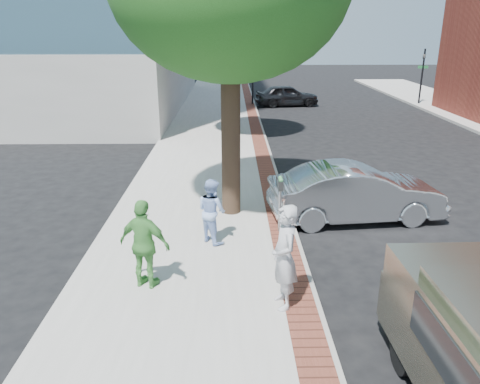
{
  "coord_description": "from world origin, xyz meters",
  "views": [
    {
      "loc": [
        -0.59,
        -10.56,
        5.12
      ],
      "look_at": [
        -0.38,
        0.58,
        1.2
      ],
      "focal_mm": 35.0,
      "sensor_mm": 36.0,
      "label": 1
    }
  ],
  "objects_px": {
    "person_officer": "(212,211)",
    "sedan_silver": "(356,193)",
    "person_gray": "(284,257)",
    "bg_car": "(287,95)",
    "person_green": "(145,244)",
    "parking_meter": "(280,193)"
  },
  "relations": [
    {
      "from": "bg_car",
      "to": "person_officer",
      "type": "bearing_deg",
      "value": 161.03
    },
    {
      "from": "person_gray",
      "to": "person_officer",
      "type": "distance_m",
      "value": 3.21
    },
    {
      "from": "person_green",
      "to": "person_officer",
      "type": "bearing_deg",
      "value": -100.26
    },
    {
      "from": "person_officer",
      "to": "person_green",
      "type": "xyz_separation_m",
      "value": [
        -1.24,
        -2.11,
        0.13
      ]
    },
    {
      "from": "person_officer",
      "to": "bg_car",
      "type": "distance_m",
      "value": 22.36
    },
    {
      "from": "person_green",
      "to": "sedan_silver",
      "type": "xyz_separation_m",
      "value": [
        5.18,
        3.77,
        -0.29
      ]
    },
    {
      "from": "person_gray",
      "to": "bg_car",
      "type": "relative_size",
      "value": 0.47
    },
    {
      "from": "sedan_silver",
      "to": "bg_car",
      "type": "bearing_deg",
      "value": -7.27
    },
    {
      "from": "person_officer",
      "to": "sedan_silver",
      "type": "height_order",
      "value": "person_officer"
    },
    {
      "from": "sedan_silver",
      "to": "person_gray",
      "type": "bearing_deg",
      "value": 144.92
    },
    {
      "from": "parking_meter",
      "to": "sedan_silver",
      "type": "relative_size",
      "value": 0.31
    },
    {
      "from": "person_officer",
      "to": "sedan_silver",
      "type": "distance_m",
      "value": 4.28
    },
    {
      "from": "parking_meter",
      "to": "sedan_silver",
      "type": "xyz_separation_m",
      "value": [
        2.24,
        1.14,
        -0.42
      ]
    },
    {
      "from": "parking_meter",
      "to": "person_gray",
      "type": "bearing_deg",
      "value": -94.48
    },
    {
      "from": "person_officer",
      "to": "person_gray",
      "type": "bearing_deg",
      "value": 165.56
    },
    {
      "from": "sedan_silver",
      "to": "bg_car",
      "type": "xyz_separation_m",
      "value": [
        0.39,
        20.27,
        -0.06
      ]
    },
    {
      "from": "person_gray",
      "to": "person_officer",
      "type": "bearing_deg",
      "value": -163.38
    },
    {
      "from": "parking_meter",
      "to": "bg_car",
      "type": "relative_size",
      "value": 0.34
    },
    {
      "from": "parking_meter",
      "to": "person_green",
      "type": "height_order",
      "value": "person_green"
    },
    {
      "from": "parking_meter",
      "to": "bg_car",
      "type": "height_order",
      "value": "parking_meter"
    },
    {
      "from": "person_green",
      "to": "sedan_silver",
      "type": "relative_size",
      "value": 0.39
    },
    {
      "from": "sedan_silver",
      "to": "bg_car",
      "type": "height_order",
      "value": "sedan_silver"
    }
  ]
}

